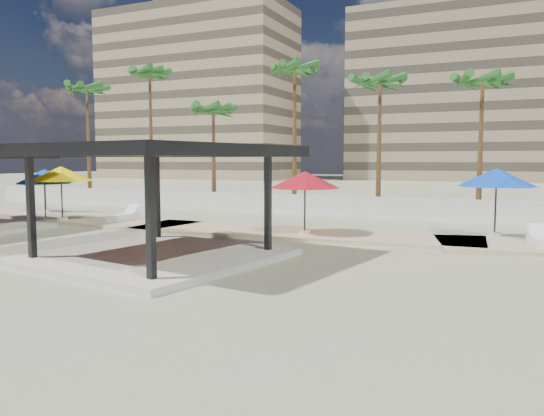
{
  "coord_description": "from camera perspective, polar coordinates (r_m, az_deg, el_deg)",
  "views": [
    {
      "loc": [
        10.88,
        -15.2,
        3.44
      ],
      "look_at": [
        1.7,
        4.89,
        1.4
      ],
      "focal_mm": 35.0,
      "sensor_mm": 36.0,
      "label": 1
    }
  ],
  "objects": [
    {
      "name": "ground",
      "position": [
        19.01,
        -10.9,
        -5.24
      ],
      "size": [
        200.0,
        200.0,
        0.0
      ],
      "primitive_type": "plane",
      "color": "tan",
      "rests_on": "ground"
    },
    {
      "name": "promenade",
      "position": [
        24.76,
        3.31,
        -2.58
      ],
      "size": [
        44.45,
        7.97,
        0.24
      ],
      "color": "#C6B284",
      "rests_on": "ground"
    },
    {
      "name": "boundary_wall",
      "position": [
        33.16,
        5.32,
        0.34
      ],
      "size": [
        56.0,
        0.3,
        1.2
      ],
      "primitive_type": "cube",
      "color": "silver",
      "rests_on": "ground"
    },
    {
      "name": "building_west",
      "position": [
        99.29,
        -7.99,
        12.06
      ],
      "size": [
        34.0,
        16.0,
        32.4
      ],
      "color": "#937F60",
      "rests_on": "ground"
    },
    {
      "name": "building_mid",
      "position": [
        94.08,
        20.64,
        11.55
      ],
      "size": [
        38.0,
        16.0,
        30.4
      ],
      "color": "#847259",
      "rests_on": "ground"
    },
    {
      "name": "pavilion_central",
      "position": [
        18.4,
        -12.57,
        1.69
      ],
      "size": [
        8.84,
        8.84,
        3.9
      ],
      "rotation": [
        0.0,
        0.0,
        -0.16
      ],
      "color": "beige",
      "rests_on": "ground"
    },
    {
      "name": "umbrella_a",
      "position": [
        36.34,
        -23.27,
        3.28
      ],
      "size": [
        3.89,
        3.89,
        2.64
      ],
      "rotation": [
        0.0,
        0.0,
        0.4
      ],
      "color": "beige",
      "rests_on": "promenade"
    },
    {
      "name": "umbrella_b",
      "position": [
        30.4,
        -21.75,
        3.43
      ],
      "size": [
        3.49,
        3.49,
        2.89
      ],
      "rotation": [
        0.0,
        0.0,
        0.08
      ],
      "color": "beige",
      "rests_on": "promenade"
    },
    {
      "name": "umbrella_c",
      "position": [
        23.11,
        3.56,
        3.02
      ],
      "size": [
        4.0,
        4.0,
        2.74
      ],
      "rotation": [
        0.0,
        0.0,
        -0.38
      ],
      "color": "beige",
      "rests_on": "promenade"
    },
    {
      "name": "umbrella_d",
      "position": [
        24.42,
        23.01,
        3.02
      ],
      "size": [
        3.27,
        3.27,
        2.88
      ],
      "rotation": [
        0.0,
        0.0,
        -0.01
      ],
      "color": "beige",
      "rests_on": "promenade"
    },
    {
      "name": "umbrella_f",
      "position": [
        31.32,
        -23.32,
        3.05
      ],
      "size": [
        3.45,
        3.45,
        2.65
      ],
      "rotation": [
        0.0,
        0.0,
        0.17
      ],
      "color": "beige",
      "rests_on": "promenade"
    },
    {
      "name": "lounger_a",
      "position": [
        29.49,
        -15.67,
        -0.9
      ],
      "size": [
        0.79,
        2.13,
        0.79
      ],
      "rotation": [
        0.0,
        0.0,
        1.62
      ],
      "color": "white",
      "rests_on": "promenade"
    },
    {
      "name": "lounger_b",
      "position": [
        22.62,
        26.93,
        -3.14
      ],
      "size": [
        0.99,
        1.99,
        0.72
      ],
      "rotation": [
        0.0,
        0.0,
        1.78
      ],
      "color": "white",
      "rests_on": "promenade"
    },
    {
      "name": "palm_a",
      "position": [
        46.55,
        -19.29,
        11.53
      ],
      "size": [
        3.0,
        3.0,
        9.96
      ],
      "color": "brown",
      "rests_on": "ground"
    },
    {
      "name": "palm_b",
      "position": [
        43.1,
        -13.02,
        13.38
      ],
      "size": [
        3.0,
        3.0,
        10.89
      ],
      "color": "brown",
      "rests_on": "ground"
    },
    {
      "name": "palm_c",
      "position": [
        38.92,
        -6.35,
        10.09
      ],
      "size": [
        3.0,
        3.0,
        7.81
      ],
      "color": "brown",
      "rests_on": "ground"
    },
    {
      "name": "palm_d",
      "position": [
        37.26,
        2.46,
        14.08
      ],
      "size": [
        3.0,
        3.0,
        10.38
      ],
      "color": "brown",
      "rests_on": "ground"
    },
    {
      "name": "palm_e",
      "position": [
        34.81,
        11.55,
        12.64
      ],
      "size": [
        3.0,
        3.0,
        9.12
      ],
      "color": "brown",
      "rests_on": "ground"
    },
    {
      "name": "palm_f",
      "position": [
        34.12,
        21.71,
        12.1
      ],
      "size": [
        3.0,
        3.0,
        8.85
      ],
      "color": "brown",
      "rests_on": "ground"
    }
  ]
}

